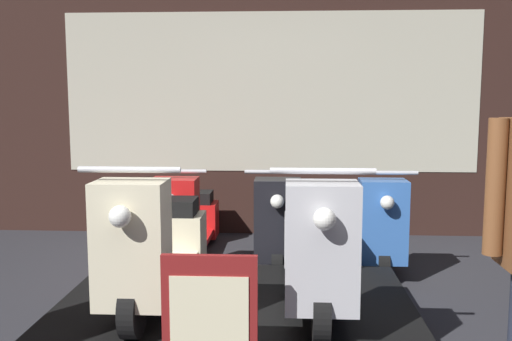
# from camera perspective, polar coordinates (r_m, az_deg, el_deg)

# --- Properties ---
(shop_wall_back) EXTENTS (8.05, 0.09, 3.20)m
(shop_wall_back) POSITION_cam_1_polar(r_m,az_deg,el_deg) (6.22, 1.45, 8.25)
(shop_wall_back) COLOR #331E19
(shop_wall_back) RESTS_ON ground_plane
(display_platform) EXTENTS (2.21, 1.46, 0.22)m
(display_platform) POSITION_cam_1_polar(r_m,az_deg,el_deg) (3.78, -1.94, -14.16)
(display_platform) COLOR black
(display_platform) RESTS_ON ground_plane
(scooter_display_left) EXTENTS (0.54, 1.66, 0.92)m
(scooter_display_left) POSITION_cam_1_polar(r_m,az_deg,el_deg) (3.65, -9.93, -7.43)
(scooter_display_left) COLOR black
(scooter_display_left) RESTS_ON display_platform
(scooter_display_right) EXTENTS (0.54, 1.66, 0.92)m
(scooter_display_right) POSITION_cam_1_polar(r_m,az_deg,el_deg) (3.56, 6.01, -7.73)
(scooter_display_right) COLOR black
(scooter_display_right) RESTS_ON display_platform
(scooter_backrow_0) EXTENTS (0.54, 1.66, 0.92)m
(scooter_backrow_0) POSITION_cam_1_polar(r_m,az_deg,el_deg) (5.32, -6.93, -5.20)
(scooter_backrow_0) COLOR black
(scooter_backrow_0) RESTS_ON ground_plane
(scooter_backrow_1) EXTENTS (0.54, 1.66, 0.92)m
(scooter_backrow_1) POSITION_cam_1_polar(r_m,az_deg,el_deg) (5.24, 2.27, -5.34)
(scooter_backrow_1) COLOR black
(scooter_backrow_1) RESTS_ON ground_plane
(scooter_backrow_2) EXTENTS (0.54, 1.66, 0.92)m
(scooter_backrow_2) POSITION_cam_1_polar(r_m,az_deg,el_deg) (5.29, 11.52, -5.35)
(scooter_backrow_2) COLOR black
(scooter_backrow_2) RESTS_ON ground_plane
(price_sign_board) EXTENTS (0.45, 0.04, 0.77)m
(price_sign_board) POSITION_cam_1_polar(r_m,az_deg,el_deg) (2.79, -4.64, -15.97)
(price_sign_board) COLOR maroon
(price_sign_board) RESTS_ON ground_plane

